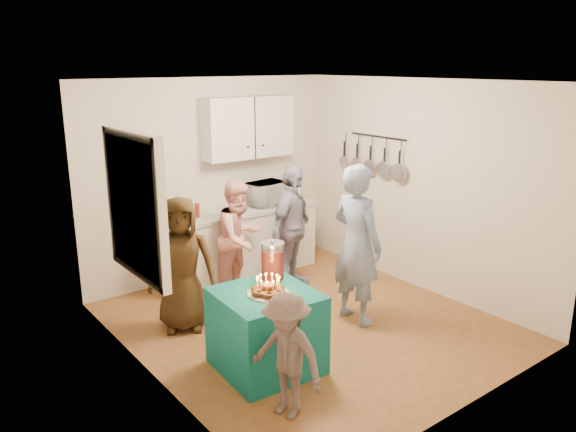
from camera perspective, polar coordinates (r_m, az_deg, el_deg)
floor at (r=6.30m, az=1.98°, el=-10.82°), size 4.00×4.00×0.00m
ceiling at (r=5.65m, az=2.23°, el=13.55°), size 4.00×4.00×0.00m
back_wall at (r=7.45m, az=-7.79°, el=3.78°), size 3.60×3.60×0.00m
left_wall at (r=4.94m, az=-14.23°, el=-2.56°), size 4.00×4.00×0.00m
right_wall at (r=7.10m, az=13.37°, el=2.93°), size 4.00×4.00×0.00m
window_night at (r=5.15m, az=-15.46°, el=0.98°), size 0.04×1.00×1.20m
counter at (r=7.52m, az=-5.08°, el=-2.88°), size 2.20×0.58×0.86m
countertop at (r=7.39m, az=-5.17°, el=0.47°), size 2.24×0.62×0.05m
upper_cabinet at (r=7.48m, az=-4.03°, el=8.98°), size 1.30×0.30×0.80m
pot_rack at (r=7.44m, az=8.94°, el=6.07°), size 0.12×1.00×0.60m
microwave at (r=7.60m, az=-2.23°, el=2.32°), size 0.59×0.43×0.30m
party_table at (r=5.30m, az=-2.23°, el=-11.55°), size 0.91×0.91×0.76m
donut_cake at (r=5.07m, az=-2.03°, el=-7.02°), size 0.38×0.38×0.18m
punch_jar at (r=5.41m, az=-1.57°, el=-4.64°), size 0.22×0.22×0.34m
man_birthday at (r=6.09m, az=7.01°, el=-2.87°), size 0.46×0.67×1.77m
woman_back_left at (r=6.03m, az=-10.76°, el=-4.83°), size 0.85×0.76×1.45m
woman_back_center at (r=6.85m, az=-4.94°, el=-2.24°), size 0.82×0.71×1.43m
woman_back_right at (r=6.99m, az=0.37°, el=-1.21°), size 0.99×0.75×1.57m
child_near_left at (r=4.59m, az=-0.15°, el=-13.99°), size 0.56×0.76×1.06m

